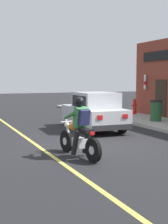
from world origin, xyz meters
The scene contains 7 objects.
ground_plane centered at (0.00, 0.00, 0.00)m, with size 80.00×80.00×0.00m, color black.
sidewalk_curb centered at (4.74, 3.00, 0.07)m, with size 2.60×22.00×0.14m, color #9E9B93.
lane_stripe centered at (-1.80, 3.00, 0.00)m, with size 0.12×19.80×0.01m, color #D1C64C.
motorcycle_with_rider centered at (-1.15, -1.25, 0.68)m, with size 0.64×2.01×1.62m.
car_hatchback centered at (1.21, 2.73, 0.77)m, with size 1.86×3.87×1.57m.
trash_bin centered at (4.67, 3.13, 0.64)m, with size 0.56×0.56×0.98m.
fire_hydrant centered at (5.44, 6.12, 0.57)m, with size 0.36×0.24×0.88m.
Camera 1 is at (-4.40, -8.84, 2.06)m, focal length 50.00 mm.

